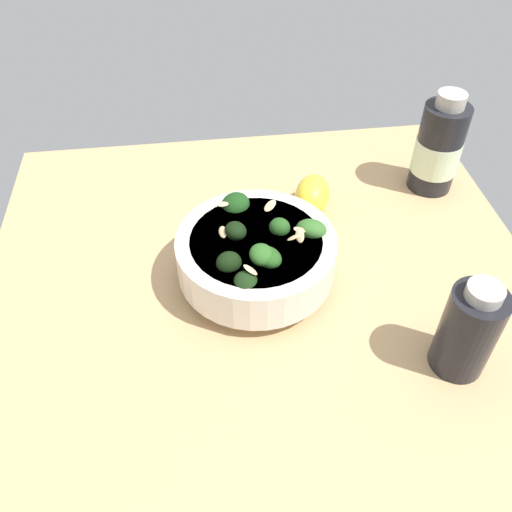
# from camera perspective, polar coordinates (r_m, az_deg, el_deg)

# --- Properties ---
(ground_plane) EXTENTS (0.69, 0.69, 0.03)m
(ground_plane) POSITION_cam_1_polar(r_m,az_deg,el_deg) (0.68, 1.01, -4.45)
(ground_plane) COLOR tan
(bowl_of_broccoli) EXTENTS (0.19, 0.19, 0.10)m
(bowl_of_broccoli) POSITION_cam_1_polar(r_m,az_deg,el_deg) (0.65, 0.04, 0.20)
(bowl_of_broccoli) COLOR silver
(bowl_of_broccoli) RESTS_ON ground_plane
(lemon_wedge) EXTENTS (0.08, 0.07, 0.05)m
(lemon_wedge) POSITION_cam_1_polar(r_m,az_deg,el_deg) (0.77, 5.95, 6.42)
(lemon_wedge) COLOR yellow
(lemon_wedge) RESTS_ON ground_plane
(bottle_tall) EXTENTS (0.06, 0.06, 0.12)m
(bottle_tall) POSITION_cam_1_polar(r_m,az_deg,el_deg) (0.59, 21.42, -7.27)
(bottle_tall) COLOR black
(bottle_tall) RESTS_ON ground_plane
(bottle_short) EXTENTS (0.07, 0.07, 0.15)m
(bottle_short) POSITION_cam_1_polar(r_m,az_deg,el_deg) (0.82, 18.59, 10.67)
(bottle_short) COLOR black
(bottle_short) RESTS_ON ground_plane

